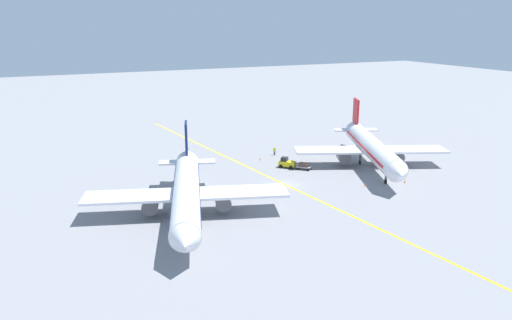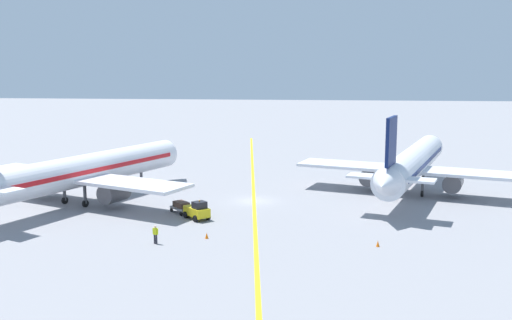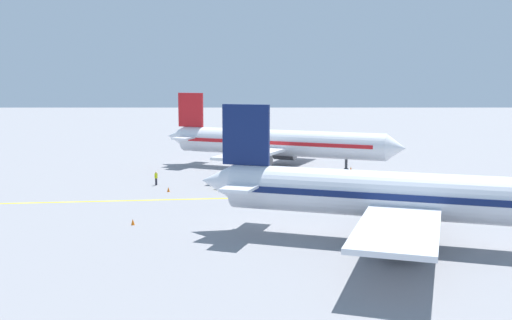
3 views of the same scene
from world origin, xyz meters
TOP-DOWN VIEW (x-y plane):
  - ground_plane at (0.00, 0.00)m, footprint 400.00×400.00m
  - apron_yellow_centreline at (0.00, 0.00)m, footprint 14.36×119.23m
  - airplane_at_gate at (-19.36, -2.84)m, footprint 27.79×33.83m
  - airplane_adjacent_stand at (18.95, 6.35)m, footprint 28.24×34.67m
  - baggage_tug_white at (-4.94, -8.85)m, footprint 3.14×3.22m
  - baggage_cart_trailing at (-7.19, -6.43)m, footprint 2.79×2.86m
  - ground_crew_worker at (-6.94, -17.67)m, footprint 0.56×0.32m
  - traffic_cone_near_nose at (-18.52, 7.53)m, footprint 0.32×0.32m
  - traffic_cone_mid_apron at (12.73, -16.48)m, footprint 0.32×0.32m
  - traffic_cone_by_wingtip at (-2.70, -15.60)m, footprint 0.32×0.32m
  - traffic_cone_far_edge at (-11.52, 6.06)m, footprint 0.32×0.32m

SIDE VIEW (x-z plane):
  - ground_plane at x=0.00m, z-range 0.00..0.00m
  - apron_yellow_centreline at x=0.00m, z-range 0.00..0.01m
  - traffic_cone_near_nose at x=-18.52m, z-range 0.00..0.55m
  - traffic_cone_mid_apron at x=12.73m, z-range 0.00..0.55m
  - traffic_cone_by_wingtip at x=-2.70m, z-range 0.00..0.55m
  - traffic_cone_far_edge at x=-11.52m, z-range 0.00..0.55m
  - baggage_cart_trailing at x=-7.19m, z-range 0.14..1.38m
  - baggage_tug_white at x=-4.94m, z-range -0.15..1.96m
  - ground_crew_worker at x=-6.94m, z-range 0.07..1.75m
  - airplane_at_gate at x=-19.36m, z-range -1.59..9.01m
  - airplane_adjacent_stand at x=18.95m, z-range -1.59..9.01m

